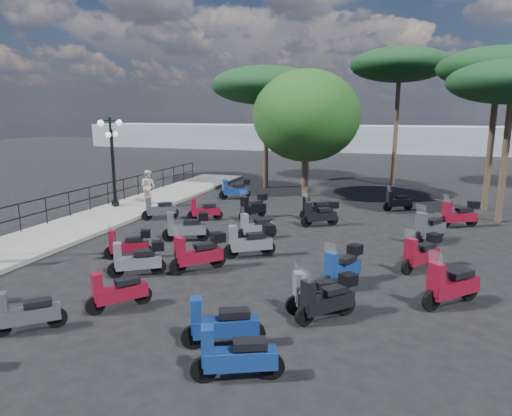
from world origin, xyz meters
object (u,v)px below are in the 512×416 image
(scooter_8, at_px, (199,253))
(scooter_2, at_px, (138,260))
(scooter_10, at_px, (256,227))
(scooter_25, at_px, (451,286))
(scooter_6, at_px, (27,314))
(scooter_13, at_px, (221,325))
(scooter_5, at_px, (204,211))
(pine_2, at_px, (266,86))
(scooter_20, at_px, (342,268))
(scooter_24, at_px, (327,299))
(lamp_post_2, at_px, (114,163))
(pedestrian_far, at_px, (148,187))
(scooter_16, at_px, (320,214))
(scooter_21, at_px, (315,209))
(scooter_15, at_px, (250,242))
(broadleaf_tree, at_px, (306,116))
(scooter_27, at_px, (429,229))
(scooter_17, at_px, (253,207))
(scooter_4, at_px, (159,209))
(scooter_3, at_px, (186,227))
(scooter_19, at_px, (318,294))
(pine_1, at_px, (499,68))
(scooter_9, at_px, (129,245))
(pine_0, at_px, (400,65))
(lamp_post_1, at_px, (112,156))
(scooter_28, at_px, (459,215))
(scooter_22, at_px, (397,202))
(scooter_18, at_px, (235,357))
(scooter_14, at_px, (117,292))
(scooter_11, at_px, (235,189))

(scooter_8, bearing_deg, scooter_2, 73.90)
(scooter_8, bearing_deg, scooter_10, -56.68)
(scooter_8, height_order, scooter_25, scooter_25)
(scooter_6, height_order, scooter_13, scooter_13)
(scooter_5, distance_m, scooter_25, 11.34)
(scooter_5, height_order, pine_2, pine_2)
(scooter_2, xyz_separation_m, scooter_20, (5.67, 1.04, 0.02))
(scooter_24, bearing_deg, lamp_post_2, 5.83)
(pedestrian_far, xyz_separation_m, scooter_16, (8.94, -1.54, -0.48))
(pedestrian_far, bearing_deg, scooter_5, 162.22)
(scooter_24, bearing_deg, scooter_21, -34.84)
(scooter_10, xyz_separation_m, scooter_15, (0.50, -2.14, 0.08))
(scooter_13, height_order, broadleaf_tree, broadleaf_tree)
(scooter_24, distance_m, scooter_27, 7.75)
(scooter_17, distance_m, scooter_27, 7.39)
(scooter_4, xyz_separation_m, scooter_21, (6.48, 2.24, -0.00))
(scooter_10, bearing_deg, scooter_3, 72.98)
(scooter_19, relative_size, scooter_27, 0.91)
(scooter_3, relative_size, scooter_19, 1.10)
(scooter_17, height_order, scooter_20, scooter_20)
(pine_1, bearing_deg, broadleaf_tree, 173.12)
(scooter_15, bearing_deg, scooter_19, -174.74)
(scooter_20, bearing_deg, scooter_9, 23.13)
(scooter_15, bearing_deg, pine_0, -47.12)
(lamp_post_1, bearing_deg, pedestrian_far, 63.91)
(scooter_28, xyz_separation_m, pine_0, (-2.86, 10.75, 6.91))
(scooter_16, xyz_separation_m, scooter_22, (2.98, 4.12, -0.07))
(scooter_13, distance_m, scooter_15, 5.79)
(scooter_2, bearing_deg, pine_2, -29.52)
(scooter_4, relative_size, scooter_27, 0.80)
(scooter_24, bearing_deg, scooter_2, 31.51)
(scooter_4, bearing_deg, scooter_19, -171.59)
(scooter_3, xyz_separation_m, scooter_24, (5.90, -4.88, -0.03))
(pedestrian_far, bearing_deg, scooter_9, 126.26)
(scooter_2, bearing_deg, scooter_21, -55.04)
(pedestrian_far, distance_m, scooter_18, 16.08)
(scooter_2, bearing_deg, scooter_27, -85.71)
(scooter_15, height_order, pine_0, pine_0)
(scooter_8, distance_m, scooter_25, 6.86)
(scooter_8, distance_m, scooter_14, 3.14)
(scooter_14, distance_m, scooter_25, 7.99)
(scooter_9, xyz_separation_m, scooter_13, (4.95, -4.33, 0.01))
(scooter_15, relative_size, pine_2, 0.21)
(scooter_11, bearing_deg, scooter_8, 161.14)
(scooter_10, distance_m, scooter_19, 6.52)
(scooter_22, bearing_deg, lamp_post_2, 74.08)
(scooter_10, distance_m, scooter_25, 7.61)
(scooter_22, height_order, scooter_28, scooter_28)
(lamp_post_1, bearing_deg, pine_2, 82.57)
(scooter_13, relative_size, scooter_22, 1.16)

